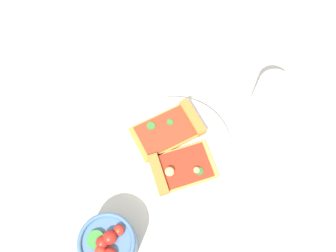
# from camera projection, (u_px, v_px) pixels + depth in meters

# --- Properties ---
(ground_plane) EXTENTS (2.40, 2.40, 0.00)m
(ground_plane) POSITION_uv_depth(u_px,v_px,m) (191.00, 150.00, 0.75)
(ground_plane) COLOR beige
(ground_plane) RESTS_ON ground
(plate) EXTENTS (0.23, 0.23, 0.01)m
(plate) POSITION_uv_depth(u_px,v_px,m) (175.00, 148.00, 0.75)
(plate) COLOR white
(plate) RESTS_ON ground_plane
(pizza_slice_near) EXTENTS (0.15, 0.10, 0.02)m
(pizza_slice_near) POSITION_uv_depth(u_px,v_px,m) (172.00, 128.00, 0.75)
(pizza_slice_near) COLOR gold
(pizza_slice_near) RESTS_ON plate
(pizza_slice_far) EXTENTS (0.13, 0.09, 0.03)m
(pizza_slice_far) POSITION_uv_depth(u_px,v_px,m) (178.00, 169.00, 0.72)
(pizza_slice_far) COLOR gold
(pizza_slice_far) RESTS_ON plate
(salad_bowl) EXTENTS (0.10, 0.10, 0.09)m
(salad_bowl) POSITION_uv_depth(u_px,v_px,m) (109.00, 244.00, 0.64)
(salad_bowl) COLOR #4C7299
(salad_bowl) RESTS_ON ground_plane
(soda_glass) EXTENTS (0.07, 0.07, 0.10)m
(soda_glass) POSITION_uv_depth(u_px,v_px,m) (270.00, 98.00, 0.75)
(soda_glass) COLOR silver
(soda_glass) RESTS_ON ground_plane
(paper_napkin) EXTENTS (0.12, 0.15, 0.00)m
(paper_napkin) POSITION_uv_depth(u_px,v_px,m) (117.00, 47.00, 0.85)
(paper_napkin) COLOR silver
(paper_napkin) RESTS_ON ground_plane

